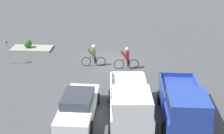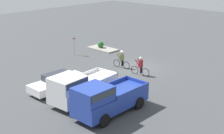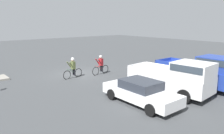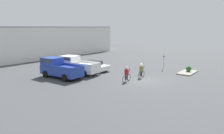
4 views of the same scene
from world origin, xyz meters
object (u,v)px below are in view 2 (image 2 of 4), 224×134
(pickup_truck_1, at_px, (79,87))
(pickup_truck_0, at_px, (106,98))
(fire_lane_sign, at_px, (74,43))
(shrub, at_px, (101,45))
(cyclist_1, at_px, (140,66))
(sedan_0, at_px, (59,82))
(cyclist_0, at_px, (122,59))

(pickup_truck_1, bearing_deg, pickup_truck_0, 176.93)
(pickup_truck_0, xyz_separation_m, pickup_truck_1, (2.76, -0.15, -0.03))
(fire_lane_sign, relative_size, shrub, 2.98)
(pickup_truck_1, relative_size, cyclist_1, 2.88)
(cyclist_1, xyz_separation_m, fire_lane_sign, (9.28, -0.28, 0.44))
(cyclist_1, relative_size, shrub, 2.66)
(cyclist_1, bearing_deg, sedan_0, 70.56)
(pickup_truck_0, xyz_separation_m, shrub, (12.02, -11.54, -0.68))
(cyclist_0, xyz_separation_m, cyclist_1, (-2.56, 0.41, -0.05))
(pickup_truck_0, bearing_deg, pickup_truck_1, -3.07)
(sedan_0, bearing_deg, cyclist_1, -109.44)
(cyclist_1, height_order, shrub, cyclist_1)
(shrub, bearing_deg, cyclist_1, 156.08)
(cyclist_0, distance_m, fire_lane_sign, 6.73)
(cyclist_1, height_order, fire_lane_sign, fire_lane_sign)
(sedan_0, distance_m, cyclist_0, 7.49)
(pickup_truck_0, relative_size, shrub, 7.67)
(cyclist_1, bearing_deg, pickup_truck_1, 92.58)
(pickup_truck_1, xyz_separation_m, shrub, (9.25, -11.39, -0.65))
(shrub, bearing_deg, fire_lane_sign, 84.41)
(pickup_truck_1, bearing_deg, cyclist_1, -87.42)
(pickup_truck_1, relative_size, shrub, 7.67)
(pickup_truck_1, xyz_separation_m, cyclist_1, (0.34, -7.43, -0.30))
(fire_lane_sign, height_order, shrub, fire_lane_sign)
(fire_lane_sign, bearing_deg, pickup_truck_0, 147.57)
(cyclist_0, relative_size, fire_lane_sign, 0.88)
(pickup_truck_0, distance_m, pickup_truck_1, 2.77)
(pickup_truck_0, xyz_separation_m, cyclist_0, (5.66, -7.99, -0.29))
(sedan_0, distance_m, fire_lane_sign, 10.02)
(sedan_0, height_order, cyclist_0, cyclist_0)
(pickup_truck_0, bearing_deg, cyclist_0, -54.69)
(pickup_truck_1, distance_m, shrub, 14.69)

